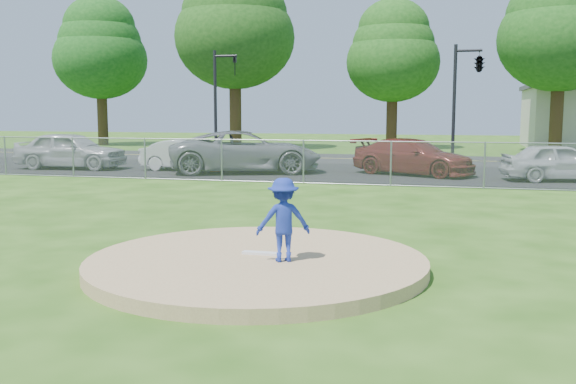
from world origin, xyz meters
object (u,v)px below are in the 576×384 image
(pitcher, at_px, (283,220))
(parked_car_darkred, at_px, (413,157))
(parked_car_pearl, at_px, (560,162))
(traffic_signal_center, at_px, (477,65))
(tree_left, at_px, (235,22))
(parked_car_white, at_px, (188,155))
(tree_right, at_px, (561,23))
(traffic_signal_left, at_px, (220,94))
(traffic_cone, at_px, (215,162))
(parked_car_silver, at_px, (71,150))
(tree_far_left, at_px, (100,48))
(tree_center, at_px, (393,51))
(parked_car_gray, at_px, (246,152))

(pitcher, height_order, parked_car_darkred, pitcher)
(parked_car_darkred, relative_size, parked_car_pearl, 1.22)
(traffic_signal_center, height_order, parked_car_darkred, traffic_signal_center)
(tree_left, xyz_separation_m, parked_car_white, (3.15, -15.42, -7.58))
(pitcher, distance_m, parked_car_darkred, 16.24)
(parked_car_darkred, bearing_deg, tree_left, 63.38)
(tree_right, height_order, traffic_signal_left, tree_right)
(traffic_signal_center, xyz_separation_m, parked_car_white, (-11.82, -6.42, -3.95))
(tree_left, bearing_deg, traffic_signal_center, -31.02)
(tree_left, distance_m, pitcher, 34.01)
(traffic_signal_center, relative_size, traffic_cone, 7.27)
(parked_car_silver, height_order, parked_car_pearl, parked_car_silver)
(tree_right, distance_m, pitcher, 33.95)
(traffic_signal_left, xyz_separation_m, pitcher, (9.24, -22.15, -2.51))
(tree_left, bearing_deg, pitcher, -69.78)
(traffic_cone, distance_m, parked_car_white, 1.32)
(parked_car_pearl, bearing_deg, traffic_cone, 76.37)
(traffic_signal_center, bearing_deg, traffic_signal_left, 180.00)
(tree_left, relative_size, parked_car_pearl, 3.12)
(traffic_signal_left, height_order, pitcher, traffic_signal_left)
(tree_right, xyz_separation_m, parked_car_pearl, (-2.28, -16.95, -6.96))
(tree_far_left, xyz_separation_m, tree_left, (11.00, -2.00, 1.18))
(parked_car_silver, bearing_deg, parked_car_white, -87.99)
(traffic_signal_left, xyz_separation_m, parked_car_darkred, (10.27, -5.94, -2.64))
(tree_center, distance_m, traffic_cone, 20.34)
(traffic_signal_left, height_order, parked_car_pearl, traffic_signal_left)
(traffic_signal_center, distance_m, parked_car_white, 14.02)
(tree_far_left, relative_size, parked_car_silver, 2.26)
(traffic_signal_center, xyz_separation_m, parked_car_darkred, (-2.46, -5.94, -3.89))
(traffic_signal_left, distance_m, traffic_cone, 7.56)
(parked_car_gray, relative_size, parked_car_darkred, 1.25)
(tree_far_left, height_order, pitcher, tree_far_left)
(tree_center, xyz_separation_m, parked_car_white, (-6.85, -18.42, -5.81))
(tree_right, height_order, parked_car_silver, tree_right)
(parked_car_gray, bearing_deg, parked_car_darkred, -102.83)
(parked_car_pearl, bearing_deg, tree_center, 10.08)
(parked_car_gray, bearing_deg, traffic_signal_left, 8.64)
(tree_left, height_order, parked_car_darkred, tree_left)
(traffic_signal_left, relative_size, parked_car_white, 1.43)
(tree_right, bearing_deg, parked_car_silver, -142.49)
(tree_far_left, bearing_deg, tree_center, 2.73)
(tree_center, distance_m, tree_right, 10.27)
(traffic_cone, bearing_deg, parked_car_gray, -4.77)
(tree_left, height_order, parked_car_white, tree_left)
(tree_center, bearing_deg, parked_car_silver, -122.51)
(tree_center, relative_size, pitcher, 7.60)
(tree_center, height_order, traffic_cone, tree_center)
(parked_car_darkred, xyz_separation_m, parked_car_pearl, (5.22, -1.02, -0.03))
(tree_far_left, relative_size, pitcher, 8.29)
(parked_car_silver, height_order, parked_car_darkred, parked_car_silver)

